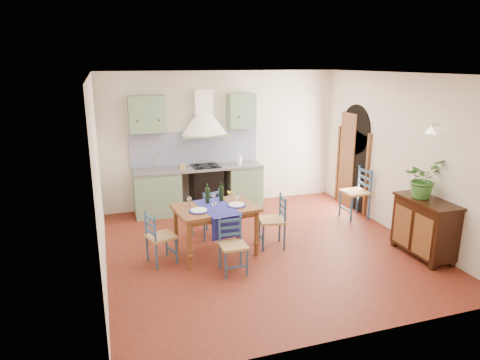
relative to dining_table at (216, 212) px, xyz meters
name	(u,v)px	position (x,y,z in m)	size (l,w,h in m)	color
floor	(265,248)	(0.80, -0.06, -0.70)	(5.00, 5.00, 0.00)	#4A1C0F
back_wall	(204,159)	(0.33, 2.23, 0.35)	(5.00, 0.96, 2.80)	silver
right_wall	(390,156)	(3.30, 0.22, 0.64)	(0.26, 5.00, 2.80)	silver
left_wall	(98,179)	(-1.70, -0.06, 0.70)	(0.04, 5.00, 2.80)	silver
ceiling	(268,73)	(0.80, -0.06, 2.10)	(5.00, 5.00, 0.01)	white
dining_table	(216,212)	(0.00, 0.00, 0.00)	(1.34, 1.03, 1.11)	brown
chair_near	(233,245)	(0.07, -0.67, -0.29)	(0.38, 0.38, 0.80)	navy
chair_far	(206,212)	(0.02, 0.72, -0.25)	(0.55, 0.55, 0.87)	navy
chair_left	(159,237)	(-0.90, -0.07, -0.28)	(0.48, 0.48, 0.82)	navy
chair_right	(274,220)	(0.97, -0.01, -0.25)	(0.47, 0.47, 0.88)	navy
chair_spare	(357,192)	(3.04, 0.76, -0.19)	(0.47, 0.47, 0.99)	navy
sideboard	(424,226)	(3.06, -1.09, -0.19)	(0.50, 1.05, 0.94)	black
potted_plant	(423,178)	(3.04, -0.95, 0.54)	(0.55, 0.47, 0.61)	#346F2B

